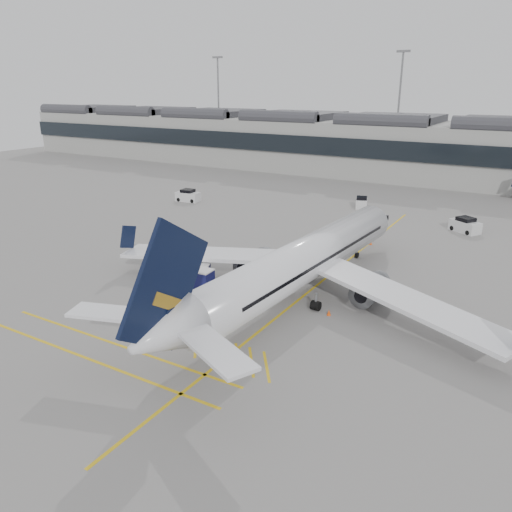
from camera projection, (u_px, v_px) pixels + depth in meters
The scene contains 18 objects.
ground at pixel (181, 293), 45.89m from camera, with size 220.00×220.00×0.00m, color gray.
terminal at pixel (401, 147), 102.41m from camera, with size 200.00×20.45×12.40m.
light_masts at pixel (414, 102), 111.96m from camera, with size 113.00×0.60×25.45m.
apron_markings at pixel (325, 279), 49.20m from camera, with size 0.25×60.00×0.01m, color gold.
airliner_main at pixel (301, 262), 44.24m from camera, with size 37.63×41.22×10.95m.
belt_loader at pixel (293, 267), 50.77m from camera, with size 4.80×2.63×1.90m.
baggage_cart_a at pixel (203, 279), 46.14m from camera, with size 2.01×1.69×2.03m.
baggage_cart_b at pixel (175, 266), 49.91m from camera, with size 1.90×1.65×1.78m.
baggage_cart_c at pixel (186, 269), 48.96m from camera, with size 2.08×1.83×1.91m.
baggage_cart_d at pixel (200, 273), 47.70m from camera, with size 2.43×2.27×2.03m.
ramp_agent_a at pixel (253, 276), 47.66m from camera, with size 0.62×0.40×1.69m, color #E44E0C.
ramp_agent_b at pixel (272, 272), 48.61m from camera, with size 0.84×0.65×1.73m, color orange.
pushback_tug at pixel (188, 274), 49.04m from camera, with size 2.60×2.07×1.27m.
safety_cone_nose at pixel (371, 243), 59.74m from camera, with size 0.36×0.36×0.50m, color #F24C0A.
safety_cone_engine at pixel (329, 313), 41.37m from camera, with size 0.36×0.36×0.50m, color #F24C0A.
service_van_left at pixel (188, 196), 81.83m from camera, with size 4.05×2.34×1.98m.
service_van_mid at pixel (362, 203), 77.60m from camera, with size 2.63×3.71×1.73m.
service_van_right at pixel (465, 225), 64.68m from camera, with size 4.24×3.68×1.96m.
Camera 1 is at (27.49, -32.87, 18.14)m, focal length 35.00 mm.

